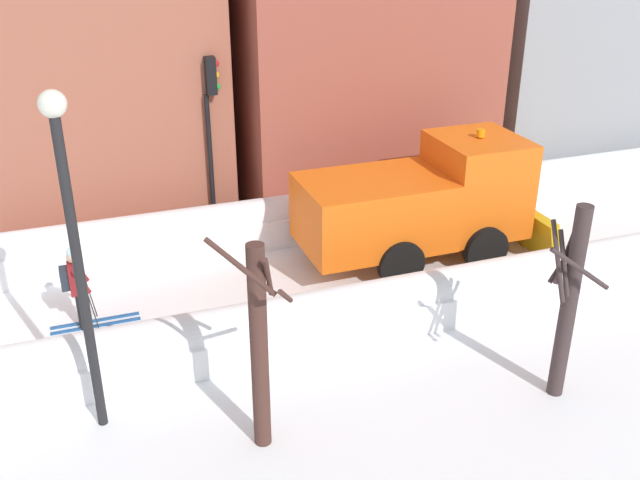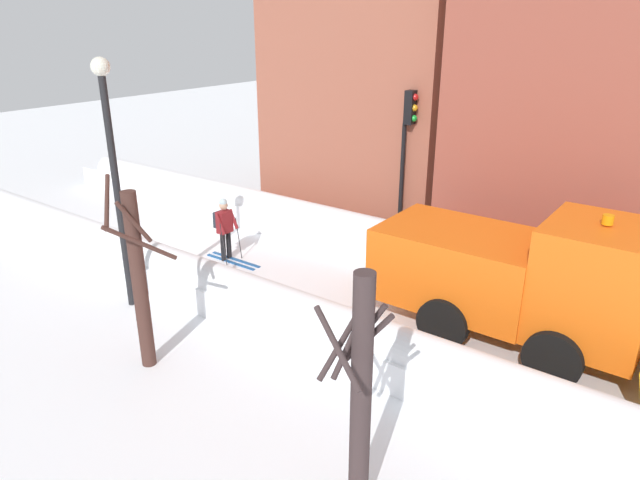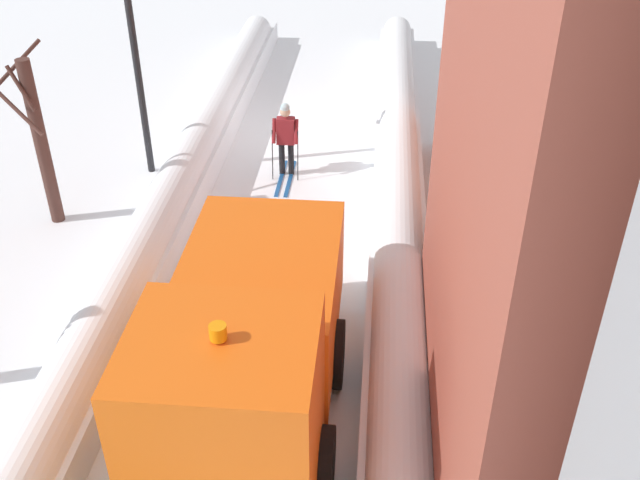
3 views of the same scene
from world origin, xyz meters
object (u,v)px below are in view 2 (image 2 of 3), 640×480
(traffic_light_pole, at_px, (407,142))
(plow_truck, at_px, (521,278))
(skier, at_px, (225,226))
(bare_tree_mid, at_px, (360,393))
(street_lamp, at_px, (113,159))
(bare_tree_near, at_px, (138,278))

(traffic_light_pole, bearing_deg, plow_truck, 55.30)
(skier, distance_m, bare_tree_mid, 9.41)
(plow_truck, relative_size, street_lamp, 1.05)
(skier, bearing_deg, traffic_light_pole, 133.81)
(plow_truck, distance_m, bare_tree_mid, 5.71)
(plow_truck, height_order, bare_tree_near, bare_tree_near)
(traffic_light_pole, xyz_separation_m, bare_tree_mid, (8.72, 4.12, -1.32))
(street_lamp, distance_m, bare_tree_near, 3.26)
(skier, relative_size, bare_tree_mid, 0.50)
(skier, bearing_deg, street_lamp, 2.16)
(street_lamp, xyz_separation_m, bare_tree_near, (1.39, 2.42, -1.68))
(skier, relative_size, traffic_light_pole, 0.39)
(traffic_light_pole, relative_size, bare_tree_near, 1.22)
(bare_tree_near, bearing_deg, traffic_light_pole, 172.15)
(plow_truck, bearing_deg, skier, -86.46)
(street_lamp, height_order, bare_tree_near, street_lamp)
(plow_truck, height_order, skier, plow_truck)
(traffic_light_pole, relative_size, street_lamp, 0.81)
(skier, bearing_deg, plow_truck, 93.54)
(skier, bearing_deg, bare_tree_mid, 56.34)
(skier, xyz_separation_m, traffic_light_pole, (-3.53, 3.68, 2.23))
(traffic_light_pole, bearing_deg, bare_tree_mid, 25.28)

